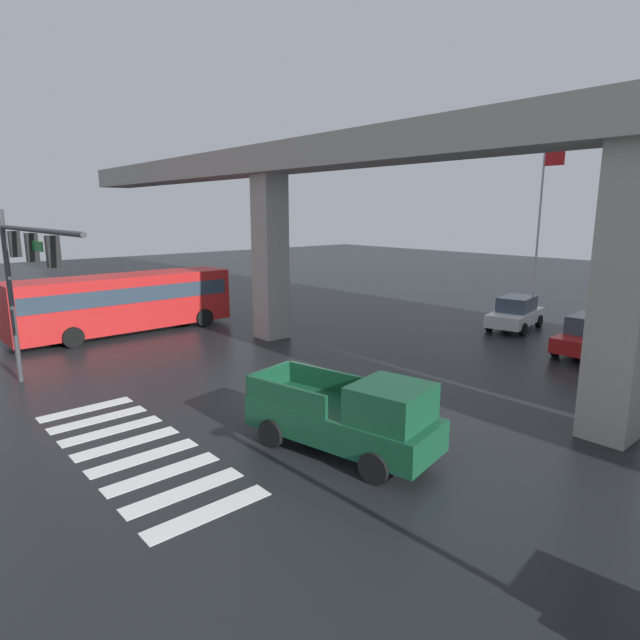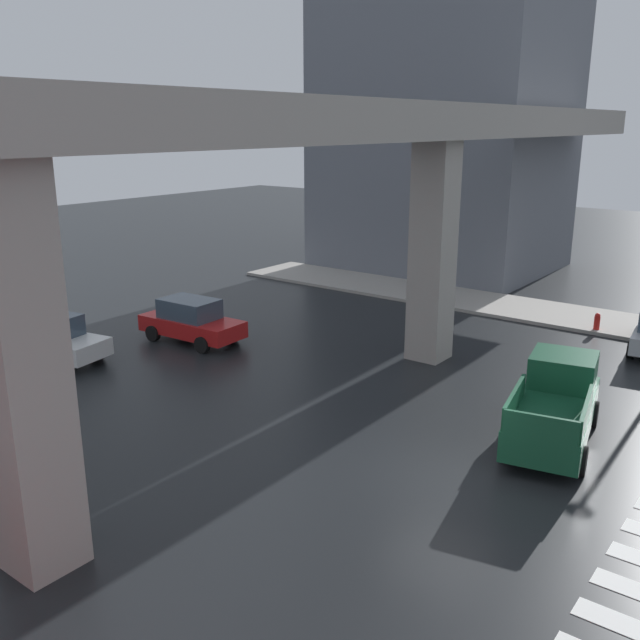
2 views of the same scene
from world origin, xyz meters
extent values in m
plane|color=black|center=(0.00, 0.00, 0.00)|extent=(120.00, 120.00, 0.00)
cube|color=silver|center=(-3.85, -5.53, 0.01)|extent=(0.55, 2.80, 0.01)
cube|color=silver|center=(-2.75, -5.53, 0.01)|extent=(0.55, 2.80, 0.01)
cube|color=silver|center=(-1.65, -5.53, 0.01)|extent=(0.55, 2.80, 0.01)
cube|color=silver|center=(-0.55, -5.53, 0.01)|extent=(0.55, 2.80, 0.01)
cube|color=silver|center=(0.55, -5.53, 0.01)|extent=(0.55, 2.80, 0.01)
cube|color=silver|center=(1.65, -5.53, 0.01)|extent=(0.55, 2.80, 0.01)
cube|color=silver|center=(2.75, -5.53, 0.01)|extent=(0.55, 2.80, 0.01)
cube|color=silver|center=(3.85, -5.53, 0.01)|extent=(0.55, 2.80, 0.01)
cube|color=#9E9991|center=(0.00, 4.63, 8.45)|extent=(54.66, 2.15, 1.20)
cube|color=#9E9991|center=(-7.82, 4.63, 3.93)|extent=(1.30, 1.30, 7.85)
cube|color=#9E9991|center=(7.82, 4.63, 3.93)|extent=(1.30, 1.30, 7.85)
cube|color=#14472D|center=(3.55, -1.47, 0.78)|extent=(5.37, 2.86, 0.80)
cube|color=#14472D|center=(4.98, -1.19, 1.63)|extent=(2.01, 2.05, 0.90)
cube|color=#3F5160|center=(5.44, -1.09, 1.63)|extent=(0.42, 1.66, 0.77)
cube|color=#14472D|center=(2.26, -0.84, 1.48)|extent=(2.62, 0.62, 0.60)
cube|color=#14472D|center=(2.60, -2.55, 1.48)|extent=(2.62, 0.62, 0.60)
cube|color=#14472D|center=(1.10, -1.96, 1.48)|extent=(0.44, 1.73, 0.60)
cylinder|color=black|center=(4.93, -0.27, 0.38)|extent=(0.80, 0.42, 0.76)
cylinder|color=black|center=(5.28, -2.04, 0.38)|extent=(0.80, 0.42, 0.76)
cylinder|color=black|center=(1.83, -0.89, 0.38)|extent=(0.80, 0.42, 0.76)
cylinder|color=black|center=(2.18, -2.66, 0.38)|extent=(0.80, 0.42, 0.76)
cube|color=red|center=(-13.47, -0.45, 1.64)|extent=(2.58, 10.82, 2.70)
cube|color=#2D3D4C|center=(-13.47, -0.45, 2.11)|extent=(2.61, 10.28, 0.76)
cube|color=#2D3D4C|center=(-13.51, 4.91, 1.98)|extent=(2.25, 0.10, 1.49)
cylinder|color=black|center=(-14.72, 3.33, 0.48)|extent=(0.36, 0.96, 0.96)
cylinder|color=black|center=(-12.27, 3.34, 0.48)|extent=(0.36, 0.96, 0.96)
cylinder|color=black|center=(-14.67, -3.42, 0.48)|extent=(0.36, 0.96, 0.96)
cylinder|color=black|center=(-12.22, -3.41, 0.48)|extent=(0.36, 0.96, 0.96)
cube|color=silver|center=(-0.81, 15.45, 0.64)|extent=(2.50, 4.55, 0.64)
cube|color=#384756|center=(-0.83, 15.55, 1.34)|extent=(1.87, 2.47, 0.76)
cylinder|color=black|center=(0.28, 14.30, 0.32)|extent=(0.35, 0.67, 0.64)
cylinder|color=black|center=(-1.42, 13.99, 0.32)|extent=(0.35, 0.67, 0.64)
cylinder|color=black|center=(-0.20, 16.92, 0.32)|extent=(0.35, 0.67, 0.64)
cylinder|color=black|center=(-1.90, 16.61, 0.32)|extent=(0.35, 0.67, 0.64)
cube|color=red|center=(3.90, 13.09, 0.64)|extent=(2.00, 4.39, 0.64)
cube|color=#384756|center=(3.89, 13.19, 1.34)|extent=(1.62, 2.32, 0.76)
cylinder|color=black|center=(4.84, 11.81, 0.32)|extent=(0.28, 0.65, 0.64)
cylinder|color=black|center=(3.11, 11.72, 0.32)|extent=(0.28, 0.65, 0.64)
cylinder|color=black|center=(4.69, 14.47, 0.32)|extent=(0.28, 0.65, 0.64)
cylinder|color=black|center=(2.97, 14.38, 0.32)|extent=(0.28, 0.65, 0.64)
cylinder|color=#38383D|center=(-8.33, -6.40, 3.10)|extent=(0.18, 0.18, 6.20)
cylinder|color=#38383D|center=(-4.03, -6.40, 5.60)|extent=(8.60, 0.14, 0.14)
cube|color=black|center=(-6.73, -6.40, 5.08)|extent=(0.24, 0.32, 0.84)
sphere|color=green|center=(-6.73, -6.40, 4.82)|extent=(0.17, 0.17, 0.17)
cube|color=black|center=(-4.53, -6.40, 5.08)|extent=(0.24, 0.32, 0.84)
sphere|color=green|center=(-4.53, -6.40, 4.82)|extent=(0.17, 0.17, 0.17)
cube|color=black|center=(-2.33, -6.40, 5.08)|extent=(0.24, 0.32, 0.84)
sphere|color=green|center=(-2.33, -6.40, 4.82)|extent=(0.17, 0.17, 0.17)
cube|color=#19722D|center=(-3.91, -6.40, 5.15)|extent=(1.10, 0.04, 0.28)
cylinder|color=silver|center=(-1.31, 18.23, 4.69)|extent=(0.12, 0.12, 9.37)
cube|color=red|center=(-0.76, 18.23, 8.87)|extent=(1.10, 0.04, 0.70)
camera|label=1|loc=(12.69, -10.24, 6.11)|focal=29.30mm
camera|label=2|loc=(-13.93, -6.82, 8.37)|focal=38.65mm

